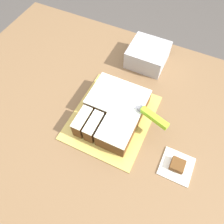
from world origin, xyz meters
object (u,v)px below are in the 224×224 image
at_px(cake, 113,111).
at_px(brownie, 177,165).
at_px(cake_board, 112,117).
at_px(storage_box, 148,55).
at_px(knife, 148,113).

height_order(cake, brownie, cake).
relative_size(cake_board, cake, 1.31).
bearing_deg(cake_board, storage_box, 87.36).
relative_size(cake_board, knife, 1.21).
relative_size(cake, knife, 0.92).
height_order(cake, knife, knife).
distance_m(cake, knife, 0.14).
bearing_deg(knife, storage_box, -53.29).
distance_m(cake_board, storage_box, 0.36).
bearing_deg(knife, cake, 26.44).
height_order(cake_board, brownie, brownie).
height_order(brownie, storage_box, storage_box).
distance_m(cake, brownie, 0.31).
bearing_deg(brownie, knife, 146.33).
bearing_deg(storage_box, cake, -92.04).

